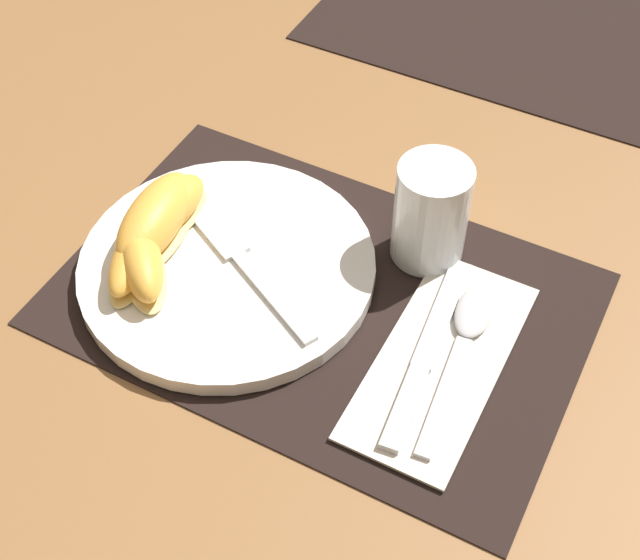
% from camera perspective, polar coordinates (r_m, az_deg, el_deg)
% --- Properties ---
extents(ground_plane, '(3.00, 3.00, 0.00)m').
position_cam_1_polar(ground_plane, '(0.82, 0.09, -1.28)').
color(ground_plane, olive).
extents(placemat, '(0.47, 0.31, 0.00)m').
position_cam_1_polar(placemat, '(0.81, 0.09, -1.19)').
color(placemat, black).
rests_on(placemat, ground_plane).
extents(placemat_far, '(0.47, 0.31, 0.00)m').
position_cam_1_polar(placemat_far, '(1.17, 12.25, 15.74)').
color(placemat_far, black).
rests_on(placemat_far, ground_plane).
extents(plate, '(0.28, 0.28, 0.02)m').
position_cam_1_polar(plate, '(0.83, -5.95, 0.86)').
color(plate, white).
rests_on(plate, placemat).
extents(juice_glass, '(0.07, 0.07, 0.10)m').
position_cam_1_polar(juice_glass, '(0.82, 7.08, 3.98)').
color(juice_glass, silver).
rests_on(juice_glass, placemat).
extents(napkin, '(0.10, 0.23, 0.00)m').
position_cam_1_polar(napkin, '(0.78, 7.74, -5.11)').
color(napkin, silver).
rests_on(napkin, placemat).
extents(knife, '(0.04, 0.21, 0.01)m').
position_cam_1_polar(knife, '(0.77, 6.79, -4.72)').
color(knife, silver).
rests_on(knife, napkin).
extents(spoon, '(0.04, 0.19, 0.01)m').
position_cam_1_polar(spoon, '(0.79, 9.39, -3.32)').
color(spoon, silver).
rests_on(spoon, napkin).
extents(fork, '(0.18, 0.11, 0.00)m').
position_cam_1_polar(fork, '(0.82, -4.96, 1.24)').
color(fork, silver).
rests_on(fork, plate).
extents(citrus_wedge_0, '(0.06, 0.11, 0.04)m').
position_cam_1_polar(citrus_wedge_0, '(0.86, -9.82, 4.39)').
color(citrus_wedge_0, '#F4DB84').
rests_on(citrus_wedge_0, plate).
extents(citrus_wedge_1, '(0.07, 0.13, 0.05)m').
position_cam_1_polar(citrus_wedge_1, '(0.84, -10.50, 3.73)').
color(citrus_wedge_1, '#F4DB84').
rests_on(citrus_wedge_1, plate).
extents(citrus_wedge_2, '(0.08, 0.14, 0.03)m').
position_cam_1_polar(citrus_wedge_2, '(0.83, -11.46, 2.16)').
color(citrus_wedge_2, '#F4DB84').
rests_on(citrus_wedge_2, plate).
extents(citrus_wedge_3, '(0.10, 0.10, 0.04)m').
position_cam_1_polar(citrus_wedge_3, '(0.81, -11.34, 1.11)').
color(citrus_wedge_3, '#F4DB84').
rests_on(citrus_wedge_3, plate).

